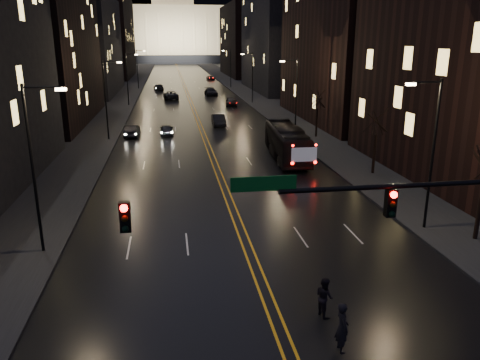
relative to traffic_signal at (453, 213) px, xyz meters
name	(u,v)px	position (x,y,z in m)	size (l,w,h in m)	color
ground	(288,350)	(-5.91, 0.00, -5.10)	(900.00, 900.00, 0.00)	black
road	(182,79)	(-5.91, 130.00, -5.09)	(20.00, 320.00, 0.02)	black
sidewalk_left	(134,79)	(-19.91, 130.00, -5.02)	(8.00, 320.00, 0.16)	black
sidewalk_right	(228,78)	(8.09, 130.00, -5.02)	(8.00, 320.00, 0.16)	black
center_line	(182,79)	(-5.91, 130.00, -5.08)	(0.62, 320.00, 0.01)	orange
building_left_mid	(35,17)	(-26.91, 54.00, 8.90)	(12.00, 30.00, 28.00)	black
building_left_far	(85,46)	(-26.91, 92.00, 4.90)	(12.00, 34.00, 20.00)	black
building_left_dist	(111,37)	(-26.91, 140.00, 6.90)	(12.00, 40.00, 24.00)	black
building_right_mid	(280,31)	(15.09, 92.00, 7.90)	(12.00, 34.00, 26.00)	black
building_right_dist	(245,41)	(15.09, 140.00, 5.90)	(12.00, 40.00, 22.00)	black
capitol	(174,29)	(-5.91, 250.00, 12.05)	(90.00, 50.00, 58.50)	black
traffic_signal	(453,213)	(0.00, 0.00, 0.00)	(17.29, 0.45, 7.00)	black
streetlamp_right_near	(431,148)	(4.91, 10.00, -0.02)	(2.13, 0.25, 9.00)	black
streetlamp_left_near	(36,162)	(-16.72, 10.00, -0.02)	(2.13, 0.25, 9.00)	black
streetlamp_right_mid	(295,93)	(4.91, 40.00, -0.02)	(2.13, 0.25, 9.00)	black
streetlamp_left_mid	(107,96)	(-16.72, 40.00, -0.02)	(2.13, 0.25, 9.00)	black
streetlamp_right_far	(251,75)	(4.91, 70.00, -0.02)	(2.13, 0.25, 9.00)	black
streetlamp_left_far	(128,76)	(-16.72, 70.00, -0.02)	(2.13, 0.25, 9.00)	black
streetlamp_right_dist	(230,66)	(4.91, 100.00, -0.02)	(2.13, 0.25, 9.00)	black
streetlamp_left_dist	(138,67)	(-16.72, 100.00, -0.02)	(2.13, 0.25, 9.00)	black
tree_right_mid	(377,122)	(7.09, 22.00, -0.58)	(2.40, 2.40, 6.65)	black
tree_right_far	(318,99)	(7.09, 38.00, -0.58)	(2.40, 2.40, 6.65)	black
bus	(287,142)	(1.18, 28.68, -3.51)	(2.67, 11.40, 3.18)	black
oncoming_car_a	(167,130)	(-10.30, 42.26, -4.44)	(1.57, 3.91, 1.33)	black
oncoming_car_b	(132,131)	(-14.41, 41.83, -4.38)	(1.53, 4.37, 1.44)	black
oncoming_car_c	(171,95)	(-9.51, 78.65, -4.30)	(2.67, 5.79, 1.61)	black
oncoming_car_d	(159,87)	(-12.13, 96.24, -4.38)	(2.02, 4.97, 1.44)	black
receding_car_a	(219,120)	(-3.41, 47.81, -4.34)	(1.61, 4.61, 1.52)	black
receding_car_b	(231,101)	(0.89, 67.09, -4.30)	(1.91, 4.74, 1.61)	black
receding_car_c	(211,92)	(-1.23, 83.47, -4.30)	(2.25, 5.54, 1.61)	black
receding_car_d	(211,78)	(2.35, 124.24, -4.50)	(2.02, 4.38, 1.22)	black
pedestrian_a	(342,327)	(-3.98, -0.32, -4.12)	(0.72, 0.47, 1.97)	black
pedestrian_b	(324,297)	(-3.86, 2.04, -4.25)	(0.83, 0.46, 1.71)	black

